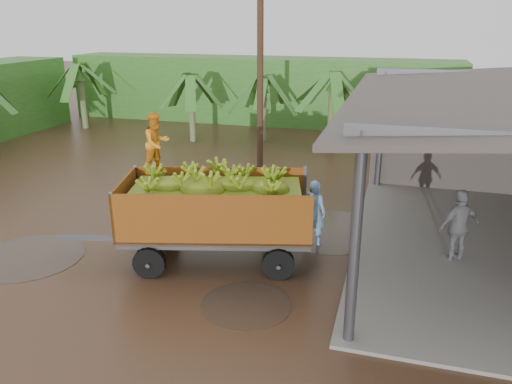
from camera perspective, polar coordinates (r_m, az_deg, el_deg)
ground at (r=14.22m, az=-9.61°, el=-4.54°), size 100.00×100.00×0.00m
hedge_north at (r=29.01m, az=0.27°, el=11.60°), size 22.00×3.00×3.60m
banana_trailer at (r=12.02m, az=-4.67°, el=-1.85°), size 6.30×3.22×3.56m
man_blue at (r=13.08m, az=6.62°, el=-2.35°), size 0.71×0.53×1.77m
man_grey at (r=12.99m, az=22.18°, el=-3.66°), size 1.16×0.97×1.86m
utility_pole at (r=18.96m, az=0.48°, el=13.46°), size 1.20×0.24×7.39m
banana_plants at (r=20.62m, az=-20.95°, el=7.14°), size 24.85×20.80×4.01m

